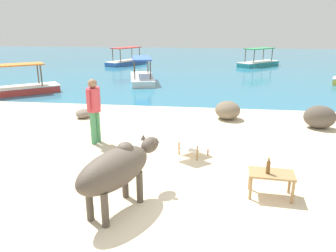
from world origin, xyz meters
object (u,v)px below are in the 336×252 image
Objects in this scene: boat_teal at (258,62)px; boat_blue at (127,61)px; bottle at (268,167)px; deck_chair_far at (189,141)px; cow at (117,169)px; person_standing at (94,106)px; boat_white at (142,77)px; boat_red at (15,88)px; low_bench_table at (271,177)px.

boat_teal and boat_blue have the same top height.
deck_chair_far is at bearing 131.27° from bottle.
boat_blue is (-5.00, 19.98, -0.46)m from cow.
person_standing reaches higher than boat_white.
boat_teal and boat_white have the same top height.
boat_red is at bearing 87.03° from deck_chair_far.
boat_teal is (6.30, 17.45, -0.70)m from person_standing.
boat_teal reaches higher than deck_chair_far.
boat_teal is at bearing 22.24° from deck_chair_far.
boat_red is at bearing 114.11° from boat_white.
person_standing reaches higher than cow.
cow is 2.62m from low_bench_table.
cow is at bearing 90.90° from boat_red.
deck_chair_far is 10.08m from boat_red.
boat_teal is (3.90, 18.06, -0.13)m from deck_chair_far.
cow is 0.53× the size of boat_red.
deck_chair_far is 0.24× the size of boat_white.
boat_teal reaches higher than low_bench_table.
boat_red is at bearing -1.02° from boat_teal.
person_standing reaches higher than boat_red.
boat_white is (-0.77, 9.31, -0.70)m from person_standing.
boat_blue is at bearing -138.80° from boat_red.
boat_teal is at bearing 87.45° from low_bench_table.
deck_chair_far is 0.27× the size of boat_teal.
boat_blue is 1.06× the size of boat_red.
boat_teal reaches higher than cow.
boat_teal is 9.89m from boat_blue.
cow is at bearing -168.45° from deck_chair_far.
boat_blue is (-9.88, -0.42, 0.00)m from boat_teal.
boat_red reaches higher than cow.
boat_white is 1.07× the size of boat_red.
boat_red is at bearing 145.35° from low_bench_table.
low_bench_table is at bearing -131.16° from boat_blue.
person_standing is at bearing 24.06° from boat_teal.
cow reaches higher than bottle.
boat_red reaches higher than deck_chair_far.
person_standing is 17.42m from boat_blue.
low_bench_table is 0.85× the size of deck_chair_far.
cow is 0.49× the size of boat_white.
low_bench_table is 2.67× the size of bottle.
boat_red is (-2.03, -11.52, 0.00)m from boat_blue.
cow is 0.50× the size of boat_blue.
boat_white is (-3.17, 9.92, -0.13)m from deck_chair_far.
boat_white is at bearing 111.71° from bottle.
boat_blue is (-3.58, 17.03, -0.70)m from person_standing.
boat_teal is 0.96× the size of boat_red.
low_bench_table is at bearing 36.97° from boat_teal.
cow is 2.52m from bottle.
boat_red is (-5.61, 5.51, -0.70)m from person_standing.
boat_blue and boat_red have the same top height.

